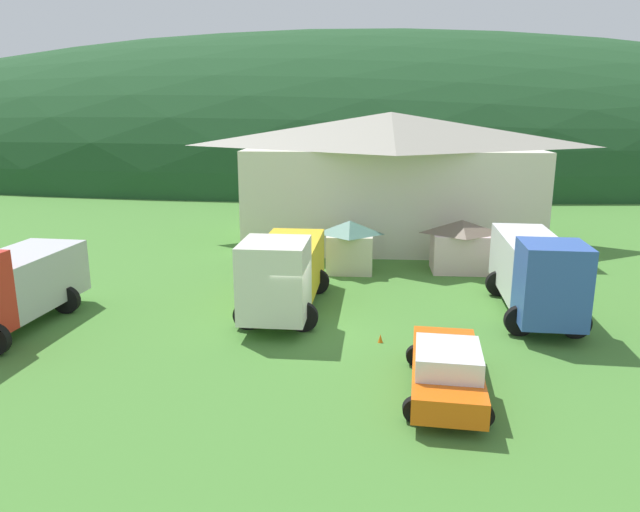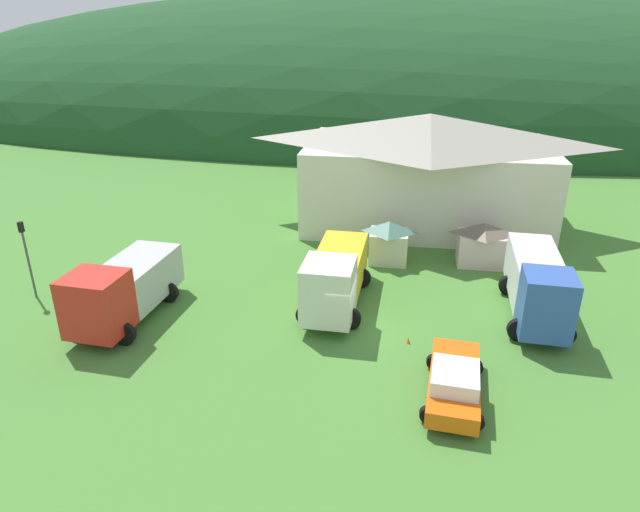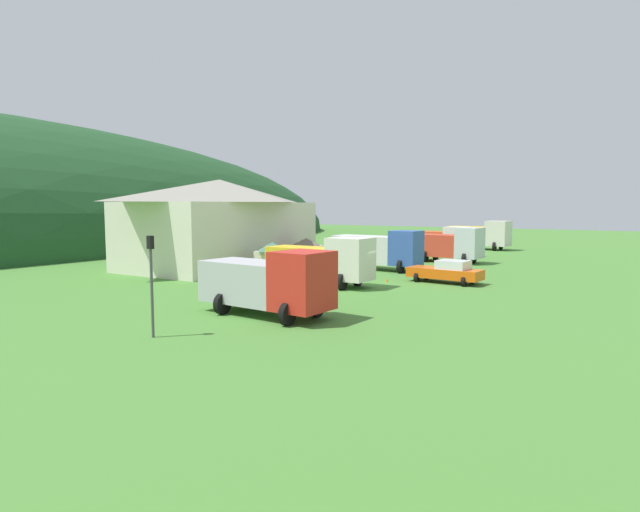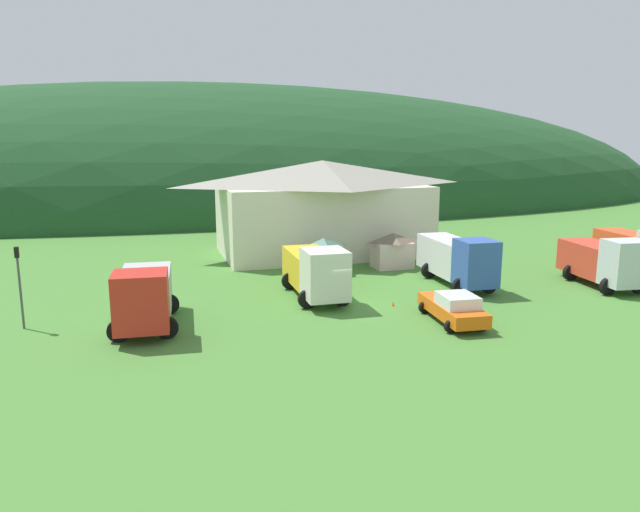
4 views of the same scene
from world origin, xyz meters
name	(u,v)px [view 4 (image 4 of 4)]	position (x,y,z in m)	size (l,w,h in m)	color
ground_plane	(347,306)	(0.00, 0.00, 0.00)	(200.00, 200.00, 0.00)	#477F33
forested_hill_backdrop	(217,202)	(0.00, 60.88, 0.00)	(158.78, 60.00, 35.60)	#1E4723
depot_building	(322,206)	(3.43, 16.17, 4.06)	(18.05, 10.67, 7.87)	silver
play_shed_cream	(324,255)	(1.23, 8.62, 1.35)	(2.47, 2.19, 2.63)	beige
play_shed_pink	(392,250)	(6.82, 9.10, 1.37)	(3.06, 2.23, 2.65)	beige
crane_truck_red	(144,295)	(-11.32, -0.72, 1.75)	(3.68, 7.33, 3.37)	red
heavy_rig_striped	(316,270)	(-1.24, 2.30, 1.75)	(3.33, 7.82, 3.39)	silver
box_truck_blue	(457,258)	(8.76, 2.79, 1.82)	(3.30, 7.98, 3.46)	#3356AD
tow_truck_silver	(605,261)	(17.81, -0.48, 1.76)	(3.79, 6.96, 3.45)	silver
heavy_rig_white	(640,248)	(23.79, 2.66, 1.73)	(3.56, 7.50, 3.26)	white
service_pickup_orange	(453,307)	(4.37, -4.60, 0.83)	(2.68, 5.38, 1.66)	orange
traffic_light_west	(19,279)	(-17.36, 0.88, 2.62)	(0.20, 0.32, 4.29)	#4C4C51
traffic_cone_near_pickup	(393,306)	(2.59, -0.75, 0.00)	(0.36, 0.36, 0.60)	orange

